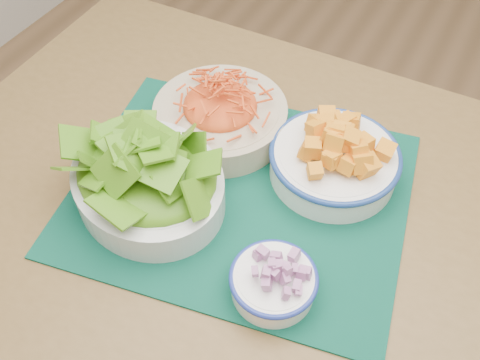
% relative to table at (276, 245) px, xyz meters
% --- Properties ---
extents(ground, '(4.00, 4.00, 0.00)m').
position_rel_table_xyz_m(ground, '(0.09, 0.30, -0.65)').
color(ground, '#9E754C').
rests_on(ground, ground).
extents(table, '(1.23, 0.84, 0.75)m').
position_rel_table_xyz_m(table, '(0.00, 0.00, 0.00)').
color(table, brown).
rests_on(table, ground).
extents(placemat, '(0.59, 0.51, 0.00)m').
position_rel_table_xyz_m(placemat, '(-0.07, 0.00, 0.10)').
color(placemat, '#032D22').
rests_on(placemat, table).
extents(carrot_bowl, '(0.28, 0.28, 0.09)m').
position_rel_table_xyz_m(carrot_bowl, '(-0.17, 0.11, 0.15)').
color(carrot_bowl, '#BDAB8C').
rests_on(carrot_bowl, placemat).
extents(squash_bowl, '(0.22, 0.22, 0.10)m').
position_rel_table_xyz_m(squash_bowl, '(0.04, 0.11, 0.15)').
color(squash_bowl, white).
rests_on(squash_bowl, placemat).
extents(lettuce_bowl, '(0.32, 0.30, 0.13)m').
position_rel_table_xyz_m(lettuce_bowl, '(-0.19, -0.08, 0.16)').
color(lettuce_bowl, silver).
rests_on(lettuce_bowl, placemat).
extents(onion_bowl, '(0.13, 0.13, 0.06)m').
position_rel_table_xyz_m(onion_bowl, '(0.05, -0.13, 0.13)').
color(onion_bowl, white).
rests_on(onion_bowl, placemat).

